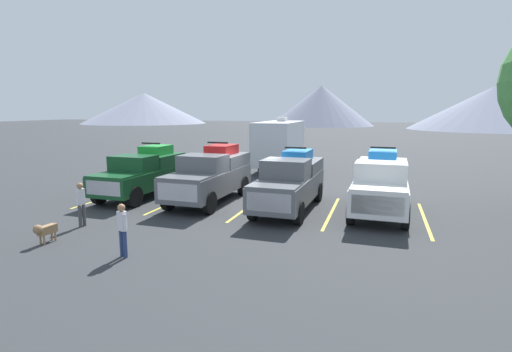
{
  "coord_description": "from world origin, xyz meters",
  "views": [
    {
      "loc": [
        5.46,
        -17.11,
        4.25
      ],
      "look_at": [
        0.0,
        0.33,
        1.2
      ],
      "focal_mm": 28.21,
      "sensor_mm": 36.0,
      "label": 1
    }
  ],
  "objects_px": {
    "dog": "(44,230)",
    "pickup_truck_b": "(211,175)",
    "person_a": "(122,227)",
    "pickup_truck_c": "(290,181)",
    "pickup_truck_d": "(381,184)",
    "pickup_truck_a": "(143,172)",
    "person_b": "(81,201)",
    "camper_trailer_a": "(279,143)"
  },
  "relations": [
    {
      "from": "pickup_truck_a",
      "to": "pickup_truck_c",
      "type": "relative_size",
      "value": 0.91
    },
    {
      "from": "pickup_truck_a",
      "to": "pickup_truck_b",
      "type": "distance_m",
      "value": 3.58
    },
    {
      "from": "pickup_truck_d",
      "to": "camper_trailer_a",
      "type": "xyz_separation_m",
      "value": [
        -6.82,
        10.04,
        0.71
      ]
    },
    {
      "from": "pickup_truck_d",
      "to": "dog",
      "type": "distance_m",
      "value": 12.51
    },
    {
      "from": "pickup_truck_d",
      "to": "dog",
      "type": "xyz_separation_m",
      "value": [
        -10.16,
        -7.24,
        -0.78
      ]
    },
    {
      "from": "camper_trailer_a",
      "to": "person_a",
      "type": "relative_size",
      "value": 4.58
    },
    {
      "from": "person_a",
      "to": "person_b",
      "type": "xyz_separation_m",
      "value": [
        -3.34,
        2.21,
        0.02
      ]
    },
    {
      "from": "pickup_truck_b",
      "to": "person_a",
      "type": "distance_m",
      "value": 7.43
    },
    {
      "from": "person_a",
      "to": "dog",
      "type": "xyz_separation_m",
      "value": [
        -3.12,
        0.24,
        -0.46
      ]
    },
    {
      "from": "pickup_truck_c",
      "to": "person_b",
      "type": "bearing_deg",
      "value": -143.98
    },
    {
      "from": "pickup_truck_d",
      "to": "person_b",
      "type": "bearing_deg",
      "value": -153.07
    },
    {
      "from": "pickup_truck_a",
      "to": "dog",
      "type": "distance_m",
      "value": 7.25
    },
    {
      "from": "pickup_truck_c",
      "to": "pickup_truck_b",
      "type": "bearing_deg",
      "value": 175.03
    },
    {
      "from": "person_b",
      "to": "pickup_truck_d",
      "type": "bearing_deg",
      "value": 26.93
    },
    {
      "from": "pickup_truck_c",
      "to": "person_a",
      "type": "relative_size",
      "value": 3.74
    },
    {
      "from": "person_a",
      "to": "dog",
      "type": "bearing_deg",
      "value": 175.57
    },
    {
      "from": "pickup_truck_c",
      "to": "camper_trailer_a",
      "type": "bearing_deg",
      "value": 106.65
    },
    {
      "from": "pickup_truck_c",
      "to": "dog",
      "type": "xyz_separation_m",
      "value": [
        -6.47,
        -6.83,
        -0.75
      ]
    },
    {
      "from": "pickup_truck_a",
      "to": "pickup_truck_d",
      "type": "relative_size",
      "value": 0.97
    },
    {
      "from": "pickup_truck_b",
      "to": "pickup_truck_d",
      "type": "distance_m",
      "value": 7.54
    },
    {
      "from": "pickup_truck_a",
      "to": "person_a",
      "type": "xyz_separation_m",
      "value": [
        4.07,
        -7.39,
        -0.27
      ]
    },
    {
      "from": "camper_trailer_a",
      "to": "person_b",
      "type": "bearing_deg",
      "value": -103.09
    },
    {
      "from": "pickup_truck_d",
      "to": "dog",
      "type": "relative_size",
      "value": 6.04
    },
    {
      "from": "pickup_truck_a",
      "to": "pickup_truck_c",
      "type": "distance_m",
      "value": 7.43
    },
    {
      "from": "pickup_truck_a",
      "to": "person_a",
      "type": "height_order",
      "value": "pickup_truck_a"
    },
    {
      "from": "dog",
      "to": "pickup_truck_b",
      "type": "bearing_deg",
      "value": 69.88
    },
    {
      "from": "pickup_truck_b",
      "to": "person_b",
      "type": "relative_size",
      "value": 3.54
    },
    {
      "from": "pickup_truck_b",
      "to": "dog",
      "type": "relative_size",
      "value": 6.24
    },
    {
      "from": "person_a",
      "to": "person_b",
      "type": "bearing_deg",
      "value": 146.51
    },
    {
      "from": "pickup_truck_c",
      "to": "pickup_truck_d",
      "type": "height_order",
      "value": "pickup_truck_d"
    },
    {
      "from": "pickup_truck_a",
      "to": "camper_trailer_a",
      "type": "height_order",
      "value": "camper_trailer_a"
    },
    {
      "from": "pickup_truck_b",
      "to": "pickup_truck_d",
      "type": "relative_size",
      "value": 1.03
    },
    {
      "from": "pickup_truck_a",
      "to": "pickup_truck_d",
      "type": "bearing_deg",
      "value": 0.5
    },
    {
      "from": "person_a",
      "to": "dog",
      "type": "distance_m",
      "value": 3.16
    },
    {
      "from": "person_a",
      "to": "person_b",
      "type": "distance_m",
      "value": 4.0
    },
    {
      "from": "dog",
      "to": "person_a",
      "type": "bearing_deg",
      "value": -4.43
    },
    {
      "from": "pickup_truck_c",
      "to": "dog",
      "type": "height_order",
      "value": "pickup_truck_c"
    },
    {
      "from": "pickup_truck_d",
      "to": "pickup_truck_b",
      "type": "bearing_deg",
      "value": -179.4
    },
    {
      "from": "pickup_truck_b",
      "to": "person_b",
      "type": "xyz_separation_m",
      "value": [
        -2.85,
        -5.2,
        -0.32
      ]
    },
    {
      "from": "pickup_truck_a",
      "to": "pickup_truck_c",
      "type": "height_order",
      "value": "pickup_truck_c"
    },
    {
      "from": "pickup_truck_c",
      "to": "dog",
      "type": "relative_size",
      "value": 6.43
    },
    {
      "from": "pickup_truck_c",
      "to": "pickup_truck_d",
      "type": "bearing_deg",
      "value": 6.37
    }
  ]
}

